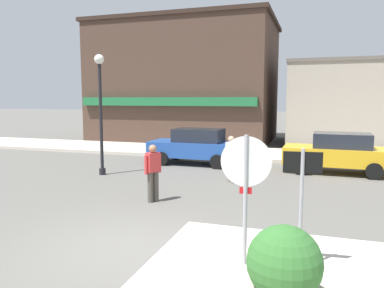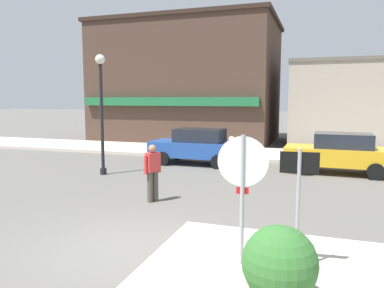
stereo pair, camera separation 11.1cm
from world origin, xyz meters
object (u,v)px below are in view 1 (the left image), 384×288
stop_sign (246,183)px  one_way_sign (301,197)px  parked_car_nearest (196,146)px  lamp_post (100,96)px  parked_car_second (338,152)px  planter (284,275)px  pedestrian_crossing_far (231,158)px  pedestrian_crossing_near (153,171)px

stop_sign → one_way_sign: size_ratio=1.10×
stop_sign → parked_car_nearest: (-3.89, 9.66, -0.71)m
lamp_post → parked_car_second: 9.32m
planter → parked_car_nearest: 11.67m
parked_car_second → pedestrian_crossing_far: bearing=-140.7°
one_way_sign → planter: bearing=-97.6°
lamp_post → pedestrian_crossing_near: size_ratio=2.82×
one_way_sign → pedestrian_crossing_far: one_way_sign is taller
planter → pedestrian_crossing_near: 5.99m
parked_car_nearest → pedestrian_crossing_near: 6.23m
parked_car_nearest → pedestrian_crossing_near: size_ratio=2.50×
parked_car_nearest → lamp_post: bearing=-128.8°
one_way_sign → parked_car_second: (1.07, 9.33, -0.52)m
stop_sign → planter: 1.59m
parked_car_second → pedestrian_crossing_far: (-3.59, -2.93, 0.06)m
one_way_sign → parked_car_second: bearing=83.5°
pedestrian_crossing_far → planter: bearing=-72.7°
stop_sign → parked_car_nearest: size_ratio=0.57×
stop_sign → lamp_post: (-6.58, 6.32, 1.44)m
one_way_sign → pedestrian_crossing_near: 5.30m
one_way_sign → pedestrian_crossing_near: (-4.07, 3.36, -0.46)m
lamp_post → stop_sign: bearing=-43.9°
pedestrian_crossing_far → one_way_sign: bearing=-68.5°
pedestrian_crossing_near → pedestrian_crossing_far: bearing=63.0°
planter → pedestrian_crossing_far: bearing=107.3°
one_way_sign → pedestrian_crossing_far: size_ratio=1.30×
pedestrian_crossing_near → pedestrian_crossing_far: 3.41m
planter → parked_car_second: parked_car_second is taller
lamp_post → pedestrian_crossing_near: (3.38, -2.85, -2.09)m
one_way_sign → stop_sign: bearing=-172.6°
one_way_sign → lamp_post: lamp_post is taller
pedestrian_crossing_near → pedestrian_crossing_far: (1.55, 3.04, 0.00)m
stop_sign → one_way_sign: bearing=7.4°
one_way_sign → parked_car_nearest: bearing=116.5°
stop_sign → pedestrian_crossing_far: stop_sign is taller
stop_sign → pedestrian_crossing_far: size_ratio=1.43×
parked_car_nearest → pedestrian_crossing_near: pedestrian_crossing_near is taller
lamp_post → pedestrian_crossing_far: 5.36m
pedestrian_crossing_far → stop_sign: bearing=-75.8°
pedestrian_crossing_far → pedestrian_crossing_near: bearing=-117.0°
one_way_sign → pedestrian_crossing_near: bearing=140.4°
planter → lamp_post: bearing=134.6°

